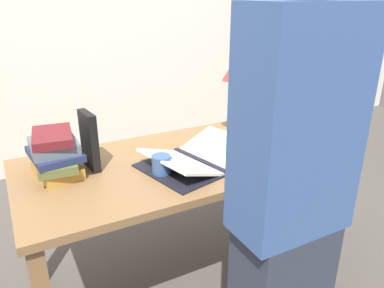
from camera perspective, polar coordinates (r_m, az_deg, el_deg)
ground_plane at (r=2.23m, az=-0.95°, el=-19.67°), size 12.00×12.00×0.00m
wall_back at (r=3.40m, az=-16.00°, el=18.17°), size 8.00×0.06×2.60m
reading_desk at (r=1.86m, az=-1.08°, el=-4.61°), size 1.57×0.75×0.74m
open_book at (r=1.76m, az=1.19°, el=-2.12°), size 0.60×0.48×0.09m
book_stack_tall at (r=1.72m, az=-20.16°, el=-1.48°), size 0.22×0.29×0.20m
book_standing_upright at (r=1.73m, az=-15.38°, el=0.48°), size 0.05×0.15×0.26m
reading_lamp at (r=2.01m, az=6.47°, el=9.23°), size 0.16×0.16×0.43m
coffee_mug at (r=1.65m, az=-4.64°, el=-3.20°), size 0.11×0.08×0.09m
person_reader at (r=1.26m, az=14.28°, el=-11.10°), size 0.36×0.21×1.64m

